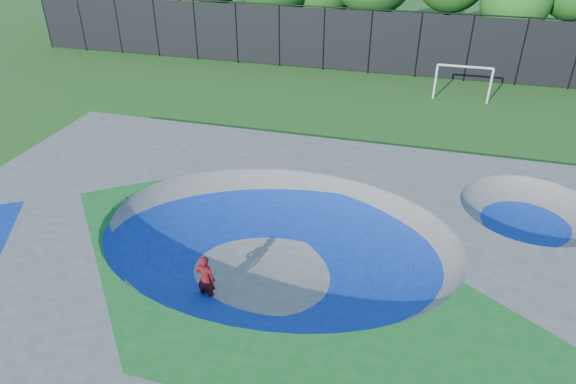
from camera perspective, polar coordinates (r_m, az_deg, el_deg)
name	(u,v)px	position (r m, az deg, el deg)	size (l,w,h in m)	color
ground	(277,271)	(16.23, -1.22, -8.77)	(120.00, 120.00, 0.00)	#215216
skate_deck	(277,252)	(15.77, -1.25, -6.66)	(22.00, 14.00, 1.50)	gray
skater	(206,279)	(14.89, -9.12, -9.54)	(0.57, 0.38, 1.57)	red
skateboard	(208,299)	(15.39, -8.89, -11.71)	(0.78, 0.22, 0.05)	black
soccer_goal	(464,77)	(30.69, 18.95, 12.03)	(3.06, 0.12, 2.02)	white
fence	(370,41)	(34.23, 9.13, 16.26)	(48.09, 0.09, 4.04)	black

